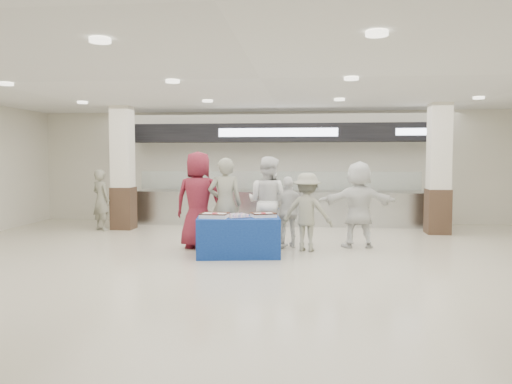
# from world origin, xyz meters

# --- Properties ---
(ground) EXTENTS (14.00, 14.00, 0.00)m
(ground) POSITION_xyz_m (0.00, 0.00, 0.00)
(ground) COLOR beige
(ground) RESTS_ON ground
(serving_line) EXTENTS (8.70, 0.85, 2.80)m
(serving_line) POSITION_xyz_m (0.00, 5.40, 1.16)
(serving_line) COLOR #B7BBBF
(serving_line) RESTS_ON ground
(column_left) EXTENTS (0.55, 0.55, 3.20)m
(column_left) POSITION_xyz_m (-4.00, 4.20, 1.53)
(column_left) COLOR #372419
(column_left) RESTS_ON ground
(column_right) EXTENTS (0.55, 0.55, 3.20)m
(column_right) POSITION_xyz_m (4.00, 4.20, 1.53)
(column_right) COLOR #372419
(column_right) RESTS_ON ground
(display_table) EXTENTS (1.65, 0.99, 0.75)m
(display_table) POSITION_xyz_m (-0.50, 0.88, 0.38)
(display_table) COLOR navy
(display_table) RESTS_ON ground
(sheet_cake_left) EXTENTS (0.54, 0.44, 0.10)m
(sheet_cake_left) POSITION_xyz_m (-0.93, 0.77, 0.80)
(sheet_cake_left) COLOR white
(sheet_cake_left) RESTS_ON display_table
(sheet_cake_right) EXTENTS (0.53, 0.48, 0.09)m
(sheet_cake_right) POSITION_xyz_m (-0.03, 0.99, 0.80)
(sheet_cake_right) COLOR white
(sheet_cake_right) RESTS_ON display_table
(cupcake_tray) EXTENTS (0.50, 0.46, 0.07)m
(cupcake_tray) POSITION_xyz_m (-0.49, 0.87, 0.78)
(cupcake_tray) COLOR #B8B7BC
(cupcake_tray) RESTS_ON display_table
(civilian_maroon) EXTENTS (1.01, 0.69, 2.00)m
(civilian_maroon) POSITION_xyz_m (-1.44, 1.68, 1.00)
(civilian_maroon) COLOR maroon
(civilian_maroon) RESTS_ON ground
(soldier_a) EXTENTS (0.75, 0.56, 1.87)m
(soldier_a) POSITION_xyz_m (-0.86, 1.52, 0.94)
(soldier_a) COLOR gray
(soldier_a) RESTS_ON ground
(chef_tall) EXTENTS (1.13, 1.02, 1.90)m
(chef_tall) POSITION_xyz_m (-0.03, 1.96, 0.95)
(chef_tall) COLOR white
(chef_tall) RESTS_ON ground
(chef_short) EXTENTS (0.92, 0.53, 1.49)m
(chef_short) POSITION_xyz_m (0.41, 1.98, 0.74)
(chef_short) COLOR white
(chef_short) RESTS_ON ground
(soldier_b) EXTENTS (1.12, 0.78, 1.57)m
(soldier_b) POSITION_xyz_m (0.80, 1.59, 0.79)
(soldier_b) COLOR gray
(soldier_b) RESTS_ON ground
(civilian_white) EXTENTS (1.73, 0.75, 1.80)m
(civilian_white) POSITION_xyz_m (1.86, 2.10, 0.90)
(civilian_white) COLOR white
(civilian_white) RESTS_ON ground
(soldier_bg) EXTENTS (0.68, 0.61, 1.57)m
(soldier_bg) POSITION_xyz_m (-4.49, 3.91, 0.79)
(soldier_bg) COLOR gray
(soldier_bg) RESTS_ON ground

